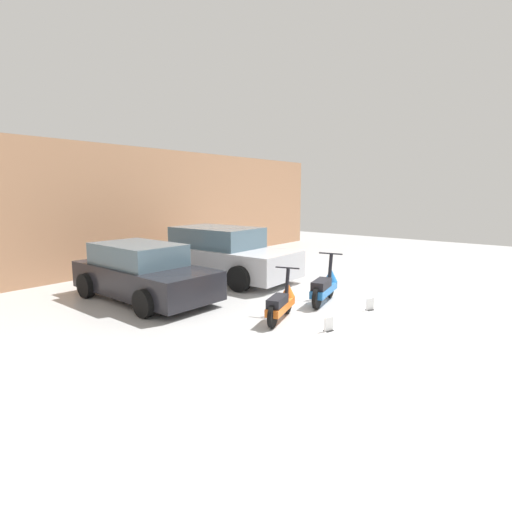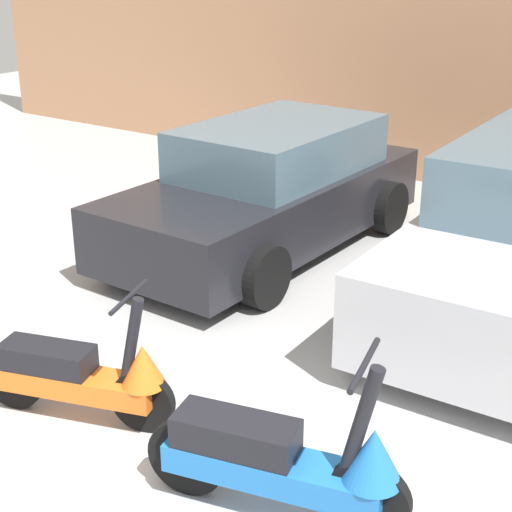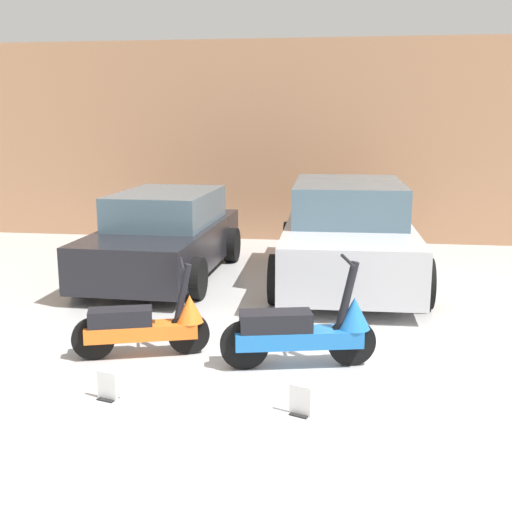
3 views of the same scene
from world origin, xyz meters
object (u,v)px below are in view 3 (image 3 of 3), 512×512
Objects in this scene: car_rear_left at (165,236)px; placard_near_left_scooter at (107,387)px; scooter_front_right at (305,330)px; car_rear_center at (348,234)px; scooter_front_left at (147,324)px; placard_near_right_scooter at (301,402)px.

car_rear_left is 14.90× the size of placard_near_left_scooter.
scooter_front_right is 3.64m from car_rear_center.
car_rear_center is (2.03, 3.55, 0.36)m from scooter_front_left.
placard_near_right_scooter is at bearing -51.79° from scooter_front_left.
car_rear_center reaches higher than scooter_front_right.
car_rear_left is at bearing 118.37° from placard_near_right_scooter.
placard_near_left_scooter is at bearing 177.96° from placard_near_right_scooter.
scooter_front_right is at bearing 31.26° from placard_near_left_scooter.
placard_near_left_scooter is at bearing -161.82° from scooter_front_right.
placard_near_left_scooter is (0.76, -4.50, -0.51)m from car_rear_left.
placard_near_right_scooter is (1.67, -1.13, -0.23)m from scooter_front_left.
scooter_front_right is 5.89× the size of placard_near_right_scooter.
scooter_front_right is 1.97m from placard_near_left_scooter.
car_rear_left is 4.59m from placard_near_left_scooter.
scooter_front_left is 1.10m from placard_near_left_scooter.
placard_near_left_scooter and placard_near_right_scooter have the same top height.
car_rear_left reaches higher than scooter_front_left.
car_rear_center is at bearing 85.58° from placard_near_right_scooter.
scooter_front_right reaches higher than placard_near_left_scooter.
scooter_front_right is 5.89× the size of placard_near_left_scooter.
scooter_front_left reaches higher than placard_near_right_scooter.
car_rear_left reaches higher than scooter_front_right.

